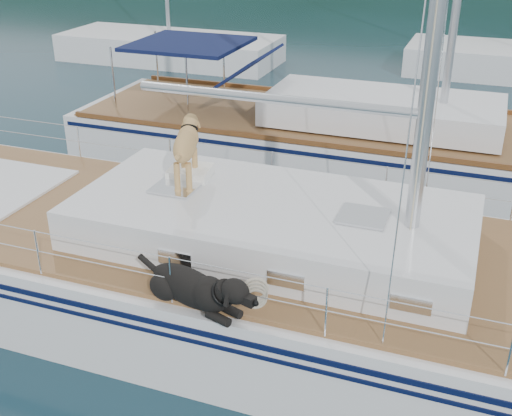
% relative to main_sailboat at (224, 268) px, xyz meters
% --- Properties ---
extents(ground, '(120.00, 120.00, 0.00)m').
position_rel_main_sailboat_xyz_m(ground, '(-0.09, 0.01, -0.68)').
color(ground, black).
rests_on(ground, ground).
extents(main_sailboat, '(12.00, 4.04, 14.01)m').
position_rel_main_sailboat_xyz_m(main_sailboat, '(0.00, 0.00, 0.00)').
color(main_sailboat, silver).
rests_on(main_sailboat, ground).
extents(neighbor_sailboat, '(11.00, 3.50, 13.30)m').
position_rel_main_sailboat_xyz_m(neighbor_sailboat, '(0.05, 5.84, -0.05)').
color(neighbor_sailboat, silver).
rests_on(neighbor_sailboat, ground).
extents(bg_boat_west, '(8.00, 3.00, 11.65)m').
position_rel_main_sailboat_xyz_m(bg_boat_west, '(-8.09, 14.01, -0.23)').
color(bg_boat_west, silver).
rests_on(bg_boat_west, ground).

